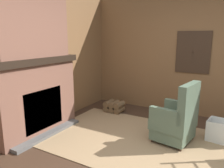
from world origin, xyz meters
TOP-DOWN VIEW (x-y plane):
  - ground_plane at (0.00, 0.00)m, footprint 14.00×14.00m
  - wood_panel_wall_left at (-2.38, 0.00)m, footprint 0.06×5.29m
  - wood_panel_wall_back at (-0.00, 2.38)m, footprint 5.29×0.09m
  - fireplace_hearth at (-2.17, 0.00)m, footprint 0.54×1.68m
  - chimney_breast at (-2.18, 0.00)m, footprint 0.29×1.39m
  - area_rug at (-0.28, 0.59)m, footprint 3.64×2.04m
  - armchair at (0.02, 0.87)m, footprint 0.67×0.71m
  - firewood_stack at (-1.56, 1.64)m, footprint 0.42×0.32m
  - laundry_basket at (0.69, 1.26)m, footprint 0.49×0.39m
  - oil_lamp_vase at (-2.21, -0.56)m, footprint 0.13×0.13m
  - storage_case at (-2.21, 0.16)m, footprint 0.17×0.25m

SIDE VIEW (x-z plane):
  - ground_plane at x=0.00m, z-range 0.00..0.00m
  - area_rug at x=-0.28m, z-range 0.00..0.01m
  - firewood_stack at x=-1.56m, z-range 0.00..0.25m
  - laundry_basket at x=0.69m, z-range 0.00..0.35m
  - armchair at x=0.02m, z-range -0.13..0.87m
  - fireplace_hearth at x=-2.17m, z-range -0.01..1.34m
  - wood_panel_wall_left at x=-2.38m, z-range 0.00..2.64m
  - wood_panel_wall_back at x=0.00m, z-range 0.00..2.64m
  - storage_case at x=-2.21m, z-range 1.35..1.46m
  - oil_lamp_vase at x=-2.21m, z-range 1.31..1.61m
  - chimney_breast at x=-2.18m, z-range 1.35..2.62m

